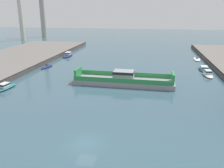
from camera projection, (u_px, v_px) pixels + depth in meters
ground_plane at (86, 144)px, 30.78m from camera, size 400.00×400.00×0.00m
chain_ferry at (124, 80)px, 55.37m from camera, size 23.71×6.64×3.30m
moored_boat_near_left at (68, 55)px, 88.80m from camera, size 2.70×7.69×1.61m
moored_boat_near_right at (47, 66)px, 71.80m from camera, size 2.34×6.07×1.08m
moored_boat_mid_left at (204, 68)px, 68.67m from camera, size 3.13×8.06×1.23m
moored_boat_mid_right at (208, 74)px, 62.33m from camera, size 2.37×6.12×1.56m
moored_boat_far_right at (197, 59)px, 82.92m from camera, size 2.75×7.27×0.91m
moored_boat_upstream_a at (5, 87)px, 52.03m from camera, size 2.47×6.44×1.45m
smokestack_distant_a at (20, 6)px, 131.61m from camera, size 2.61×2.61×36.39m
smokestack_distant_b at (42, 5)px, 147.53m from camera, size 3.36×3.36×37.22m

